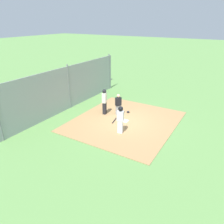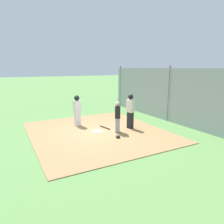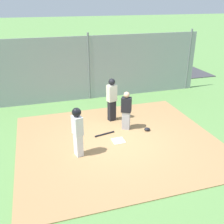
% 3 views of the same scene
% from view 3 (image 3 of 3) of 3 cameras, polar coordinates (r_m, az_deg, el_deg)
% --- Properties ---
extents(ground_plane, '(140.00, 140.00, 0.00)m').
position_cam_3_polar(ground_plane, '(9.76, 1.37, -6.43)').
color(ground_plane, '#5B8947').
extents(dirt_infield, '(7.20, 6.40, 0.03)m').
position_cam_3_polar(dirt_infield, '(9.76, 1.37, -6.35)').
color(dirt_infield, '#9E774C').
rests_on(dirt_infield, ground_plane).
extents(home_plate, '(0.45, 0.45, 0.02)m').
position_cam_3_polar(home_plate, '(9.74, 1.37, -6.22)').
color(home_plate, white).
rests_on(home_plate, dirt_infield).
extents(catcher, '(0.46, 0.41, 1.56)m').
position_cam_3_polar(catcher, '(10.29, 3.10, 0.40)').
color(catcher, '#9E9EA3').
rests_on(catcher, dirt_infield).
extents(umpire, '(0.44, 0.36, 1.84)m').
position_cam_3_polar(umpire, '(10.98, -0.05, 2.93)').
color(umpire, black).
rests_on(umpire, dirt_infield).
extents(runner, '(0.35, 0.43, 1.71)m').
position_cam_3_polar(runner, '(8.53, -7.49, -3.61)').
color(runner, silver).
rests_on(runner, dirt_infield).
extents(baseball_bat, '(0.82, 0.24, 0.06)m').
position_cam_3_polar(baseball_bat, '(10.16, -1.62, -4.78)').
color(baseball_bat, black).
rests_on(baseball_bat, dirt_infield).
extents(catcher_mask, '(0.24, 0.20, 0.12)m').
position_cam_3_polar(catcher_mask, '(10.53, 7.62, -3.72)').
color(catcher_mask, black).
rests_on(catcher_mask, dirt_infield).
extents(backstop_fence, '(12.00, 0.10, 3.35)m').
position_cam_3_polar(backstop_fence, '(13.46, -5.00, 9.39)').
color(backstop_fence, '#93999E').
rests_on(backstop_fence, ground_plane).
extents(parking_lot, '(18.00, 5.20, 0.04)m').
position_cam_3_polar(parking_lot, '(17.84, -7.72, 7.54)').
color(parking_lot, '#38383D').
rests_on(parking_lot, ground_plane).
extents(parked_car_red, '(4.40, 2.34, 1.28)m').
position_cam_3_polar(parked_car_red, '(19.31, 9.73, 10.46)').
color(parked_car_red, maroon).
rests_on(parked_car_red, parking_lot).
extents(parked_car_blue, '(4.42, 2.39, 1.28)m').
position_cam_3_polar(parked_car_blue, '(18.45, 2.28, 10.17)').
color(parked_car_blue, '#28428C').
rests_on(parked_car_blue, parking_lot).
extents(parked_car_white, '(4.30, 2.10, 1.28)m').
position_cam_3_polar(parked_car_white, '(16.98, -9.25, 8.71)').
color(parked_car_white, silver).
rests_on(parked_car_white, parking_lot).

